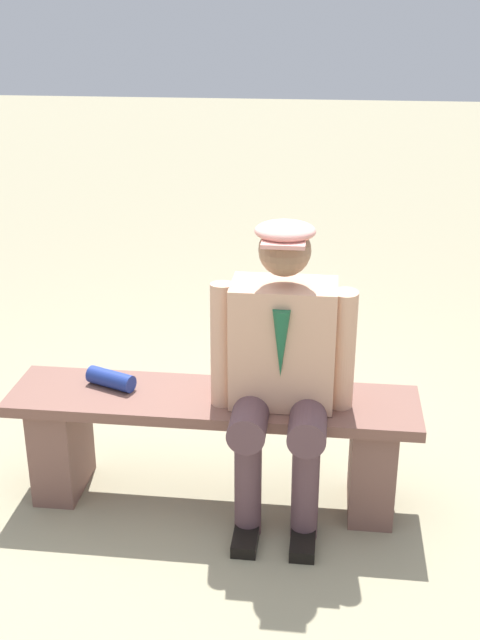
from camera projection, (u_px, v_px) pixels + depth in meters
The scene contains 4 objects.
ground_plane at pixel (214, 497), 3.50m from camera, with size 30.00×30.00×0.00m, color gray.
bench at pixel (213, 434), 3.38m from camera, with size 1.72×0.40×0.50m.
seated_man at pixel (282, 363), 3.15m from camera, with size 0.58×0.53×1.26m.
rolled_magazine at pixel (111, 379), 3.37m from camera, with size 0.08×0.08×0.22m, color navy.
Camera 1 is at (-0.46, 2.91, 2.04)m, focal length 44.46 mm.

